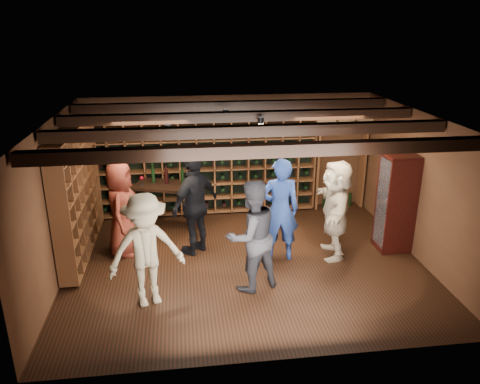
{
  "coord_description": "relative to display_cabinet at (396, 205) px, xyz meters",
  "views": [
    {
      "loc": [
        -1.01,
        -7.09,
        3.91
      ],
      "look_at": [
        -0.07,
        0.2,
        1.23
      ],
      "focal_mm": 35.0,
      "sensor_mm": 36.0,
      "label": 1
    }
  ],
  "objects": [
    {
      "name": "guest_khaki",
      "position": [
        -4.29,
        -1.22,
        -0.0
      ],
      "size": [
        1.24,
        0.94,
        1.71
      ],
      "primitive_type": "imported",
      "rotation": [
        0.0,
        0.0,
        0.3
      ],
      "color": "gray",
      "rests_on": "ground"
    },
    {
      "name": "room_shell",
      "position": [
        -2.71,
        -0.15,
        1.56
      ],
      "size": [
        6.0,
        6.0,
        6.0
      ],
      "color": "#4D2D1A",
      "rests_on": "ground"
    },
    {
      "name": "guest_beige",
      "position": [
        -1.14,
        -0.1,
        0.02
      ],
      "size": [
        0.79,
        1.68,
        1.74
      ],
      "primitive_type": "imported",
      "rotation": [
        0.0,
        0.0,
        4.53
      ],
      "color": "tan",
      "rests_on": "ground"
    },
    {
      "name": "tasting_table",
      "position": [
        -4.01,
        1.27,
        -0.01
      ],
      "size": [
        1.43,
        1.03,
        1.25
      ],
      "rotation": [
        0.0,
        0.0,
        -0.33
      ],
      "color": "black",
      "rests_on": "ground"
    },
    {
      "name": "guest_woman_black",
      "position": [
        -3.53,
        0.33,
        0.05
      ],
      "size": [
        1.07,
        1.06,
        1.81
      ],
      "primitive_type": "imported",
      "rotation": [
        0.0,
        0.0,
        3.92
      ],
      "color": "black",
      "rests_on": "ground"
    },
    {
      "name": "wine_rack_left",
      "position": [
        -5.54,
        0.62,
        0.29
      ],
      "size": [
        0.3,
        2.65,
        2.2
      ],
      "color": "brown",
      "rests_on": "ground"
    },
    {
      "name": "man_grey_suit",
      "position": [
        -2.74,
        -0.99,
        0.02
      ],
      "size": [
        1.05,
        0.95,
        1.76
      ],
      "primitive_type": "imported",
      "rotation": [
        0.0,
        0.0,
        3.54
      ],
      "color": "black",
      "rests_on": "ground"
    },
    {
      "name": "display_cabinet",
      "position": [
        0.0,
        0.0,
        0.0
      ],
      "size": [
        0.55,
        0.5,
        1.75
      ],
      "color": "black",
      "rests_on": "ground"
    },
    {
      "name": "guest_red_floral",
      "position": [
        -4.81,
        0.44,
        -0.02
      ],
      "size": [
        0.62,
        0.87,
        1.68
      ],
      "primitive_type": "imported",
      "rotation": [
        0.0,
        0.0,
        1.46
      ],
      "color": "maroon",
      "rests_on": "ground"
    },
    {
      "name": "man_blue_shirt",
      "position": [
        -2.12,
        -0.1,
        0.05
      ],
      "size": [
        0.68,
        0.47,
        1.81
      ],
      "primitive_type": "imported",
      "rotation": [
        0.0,
        0.0,
        3.09
      ],
      "color": "navy",
      "rests_on": "ground"
    },
    {
      "name": "wine_rack_back",
      "position": [
        -3.24,
        2.13,
        0.29
      ],
      "size": [
        4.65,
        0.3,
        2.2
      ],
      "color": "brown",
      "rests_on": "ground"
    },
    {
      "name": "crate_shelf",
      "position": [
        -0.31,
        2.12,
        0.71
      ],
      "size": [
        1.2,
        0.32,
        2.07
      ],
      "color": "brown",
      "rests_on": "ground"
    },
    {
      "name": "ground",
      "position": [
        -2.71,
        -0.2,
        -0.86
      ],
      "size": [
        6.0,
        6.0,
        0.0
      ],
      "primitive_type": "plane",
      "color": "black",
      "rests_on": "ground"
    }
  ]
}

